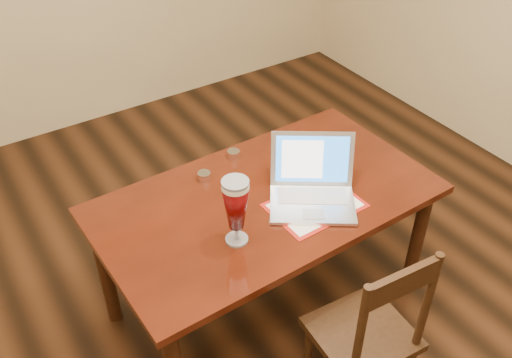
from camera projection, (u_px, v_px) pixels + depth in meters
dining_table at (267, 211)px, 2.53m from camera, size 1.51×0.88×1.00m
dining_chair at (368, 335)px, 2.26m from camera, size 0.40×0.39×0.89m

